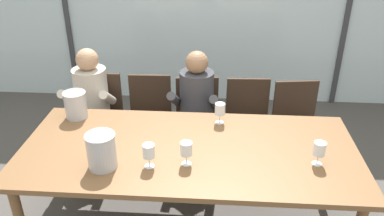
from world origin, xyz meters
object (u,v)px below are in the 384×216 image
(dining_table, at_px, (189,155))
(chair_left_of_center, at_px, (150,113))
(chair_center, at_px, (197,115))
(wine_glass_by_right_taster, at_px, (186,150))
(person_charcoal_jacket, at_px, (195,106))
(wine_glass_center_pour, at_px, (149,152))
(chair_right_of_center, at_px, (248,117))
(chair_near_window_right, at_px, (296,120))
(wine_glass_by_left_taster, at_px, (220,110))
(ice_bucket_primary, at_px, (101,150))
(chair_near_curtain, at_px, (100,110))
(wine_glass_near_bucket, at_px, (319,150))
(person_beige_jumper, at_px, (90,103))
(ice_bucket_secondary, at_px, (76,104))

(dining_table, xyz_separation_m, chair_left_of_center, (-0.47, 0.99, -0.19))
(chair_center, bearing_deg, wine_glass_by_right_taster, -95.93)
(person_charcoal_jacket, bearing_deg, wine_glass_center_pour, -97.17)
(chair_center, xyz_separation_m, chair_right_of_center, (0.50, 0.01, 0.00))
(chair_near_window_right, height_order, wine_glass_by_left_taster, wine_glass_by_left_taster)
(ice_bucket_primary, bearing_deg, person_charcoal_jacket, 62.90)
(dining_table, height_order, chair_near_curtain, chair_near_curtain)
(chair_left_of_center, height_order, wine_glass_near_bucket, wine_glass_near_bucket)
(chair_near_curtain, relative_size, person_beige_jumper, 0.73)
(dining_table, distance_m, wine_glass_center_pour, 0.40)
(chair_left_of_center, distance_m, chair_near_window_right, 1.44)
(wine_glass_near_bucket, height_order, wine_glass_center_pour, same)
(person_beige_jumper, bearing_deg, ice_bucket_secondary, -87.16)
(chair_center, bearing_deg, chair_left_of_center, 170.94)
(wine_glass_center_pour, bearing_deg, ice_bucket_secondary, 137.92)
(chair_near_window_right, relative_size, wine_glass_by_left_taster, 4.96)
(wine_glass_by_right_taster, bearing_deg, dining_table, 90.33)
(wine_glass_by_left_taster, xyz_separation_m, wine_glass_center_pour, (-0.47, -0.64, 0.00))
(chair_left_of_center, xyz_separation_m, wine_glass_by_left_taster, (0.69, -0.60, 0.37))
(chair_near_window_right, relative_size, wine_glass_near_bucket, 4.96)
(ice_bucket_primary, distance_m, wine_glass_center_pour, 0.32)
(chair_near_curtain, bearing_deg, wine_glass_by_left_taster, -26.49)
(person_charcoal_jacket, distance_m, wine_glass_by_right_taster, 1.05)
(chair_left_of_center, bearing_deg, dining_table, -66.51)
(dining_table, height_order, chair_left_of_center, chair_left_of_center)
(wine_glass_by_left_taster, relative_size, wine_glass_near_bucket, 1.00)
(wine_glass_center_pour, relative_size, wine_glass_by_right_taster, 1.00)
(ice_bucket_primary, relative_size, wine_glass_near_bucket, 1.46)
(wine_glass_center_pour, xyz_separation_m, wine_glass_by_right_taster, (0.25, 0.05, 0.00))
(person_beige_jumper, bearing_deg, wine_glass_by_left_taster, -20.78)
(chair_left_of_center, xyz_separation_m, ice_bucket_primary, (-0.10, -1.26, 0.38))
(chair_near_window_right, xyz_separation_m, person_beige_jumper, (-1.98, -0.11, 0.17))
(chair_near_window_right, bearing_deg, chair_right_of_center, 169.39)
(chair_center, distance_m, wine_glass_center_pour, 1.29)
(chair_center, bearing_deg, ice_bucket_primary, -120.61)
(chair_center, height_order, chair_right_of_center, same)
(chair_right_of_center, bearing_deg, wine_glass_by_left_taster, -118.70)
(dining_table, relative_size, ice_bucket_secondary, 10.87)
(person_beige_jumper, relative_size, wine_glass_center_pour, 6.79)
(person_charcoal_jacket, xyz_separation_m, wine_glass_by_left_taster, (0.23, -0.44, 0.20))
(person_beige_jumper, relative_size, person_charcoal_jacket, 1.00)
(dining_table, bearing_deg, chair_center, 89.54)
(wine_glass_by_left_taster, relative_size, wine_glass_by_right_taster, 1.00)
(ice_bucket_primary, bearing_deg, chair_right_of_center, 49.14)
(chair_center, relative_size, person_charcoal_jacket, 0.73)
(chair_left_of_center, distance_m, person_charcoal_jacket, 0.52)
(chair_right_of_center, height_order, wine_glass_by_left_taster, wine_glass_by_left_taster)
(chair_near_window_right, xyz_separation_m, person_charcoal_jacket, (-0.97, -0.11, 0.17))
(ice_bucket_primary, relative_size, wine_glass_by_right_taster, 1.46)
(chair_right_of_center, height_order, chair_near_window_right, same)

